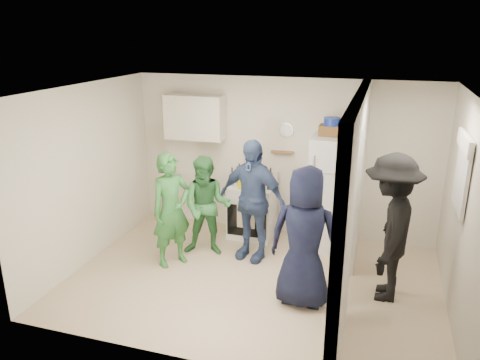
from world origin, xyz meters
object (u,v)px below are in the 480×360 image
object	(u,v)px
wicker_basket	(332,130)
person_navy	(305,238)
person_nook	(390,228)
fridge	(334,194)
stove	(252,211)
person_green_left	(171,210)
blue_bowl	(332,121)
person_denim	(252,200)
person_green_center	(207,207)
yellow_cup_stack_top	(354,130)

from	to	relation	value
wicker_basket	person_navy	xyz separation A→B (m)	(-0.06, -1.72, -0.94)
wicker_basket	person_nook	size ratio (longest dim) A/B	0.19
fridge	person_navy	xyz separation A→B (m)	(-0.16, -1.67, 0.00)
stove	person_green_left	size ratio (longest dim) A/B	0.53
blue_bowl	person_denim	bearing A→B (deg)	-142.91
person_green_center	person_denim	world-z (taller)	person_denim
person_navy	person_denim	bearing A→B (deg)	-45.35
yellow_cup_stack_top	person_green_left	world-z (taller)	yellow_cup_stack_top
yellow_cup_stack_top	person_nook	xyz separation A→B (m)	(0.57, -1.11, -0.93)
yellow_cup_stack_top	person_denim	bearing A→B (deg)	-155.59
yellow_cup_stack_top	stove	bearing A→B (deg)	175.02
wicker_basket	person_nook	bearing A→B (deg)	-54.65
wicker_basket	person_green_center	bearing A→B (deg)	-153.32
person_denim	person_navy	size ratio (longest dim) A/B	1.02
wicker_basket	yellow_cup_stack_top	xyz separation A→B (m)	(0.32, -0.15, 0.05)
wicker_basket	person_green_left	bearing A→B (deg)	-147.67
stove	yellow_cup_stack_top	bearing A→B (deg)	-4.98
person_denim	person_nook	world-z (taller)	person_nook
yellow_cup_stack_top	person_green_left	size ratio (longest dim) A/B	0.16
stove	fridge	world-z (taller)	fridge
fridge	person_denim	distance (m)	1.28
wicker_basket	blue_bowl	size ratio (longest dim) A/B	1.46
yellow_cup_stack_top	person_green_center	distance (m)	2.34
stove	person_nook	world-z (taller)	person_nook
blue_bowl	person_green_left	bearing A→B (deg)	-147.67
yellow_cup_stack_top	person_nook	size ratio (longest dim) A/B	0.14
person_navy	person_nook	world-z (taller)	person_nook
stove	person_navy	bearing A→B (deg)	-56.62
person_green_center	person_nook	bearing A→B (deg)	-20.73
blue_bowl	person_green_center	xyz separation A→B (m)	(-1.63, -0.82, -1.19)
fridge	wicker_basket	xyz separation A→B (m)	(-0.10, 0.05, 0.94)
fridge	person_denim	world-z (taller)	person_denim
wicker_basket	person_green_center	size ratio (longest dim) A/B	0.24
fridge	person_green_center	size ratio (longest dim) A/B	1.16
person_green_center	fridge	bearing A→B (deg)	13.12
yellow_cup_stack_top	person_nook	distance (m)	1.55
yellow_cup_stack_top	person_nook	bearing A→B (deg)	-62.69
person_green_center	person_navy	xyz separation A→B (m)	(1.57, -0.90, 0.12)
yellow_cup_stack_top	person_denim	world-z (taller)	yellow_cup_stack_top
person_green_left	person_navy	xyz separation A→B (m)	(1.92, -0.46, 0.06)
yellow_cup_stack_top	person_navy	xyz separation A→B (m)	(-0.38, -1.57, -0.99)
fridge	person_green_left	distance (m)	2.40
person_green_left	person_nook	distance (m)	2.87
stove	person_denim	bearing A→B (deg)	-74.73
blue_bowl	wicker_basket	bearing A→B (deg)	0.00
blue_bowl	person_green_center	distance (m)	2.17
blue_bowl	person_nook	bearing A→B (deg)	-54.65
person_denim	person_nook	size ratio (longest dim) A/B	0.96
fridge	yellow_cup_stack_top	bearing A→B (deg)	-24.44
person_green_left	person_navy	world-z (taller)	person_navy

